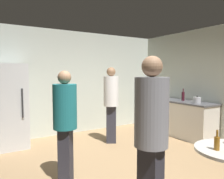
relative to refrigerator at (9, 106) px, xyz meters
The scene contains 11 objects.
ground_plane 2.87m from the refrigerator, 54.33° to the right, with size 5.20×5.20×0.10m, color #9E7C56.
wall_back 1.70m from the refrigerator, 15.24° to the left, with size 5.32×0.06×2.70m, color beige.
wall_side_right 4.77m from the refrigerator, 27.59° to the right, with size 0.06×5.20×2.70m, color beige.
refrigerator is the anchor object (origin of this frame).
kitchen_counter 4.10m from the refrigerator, 18.87° to the right, with size 0.64×1.72×0.90m.
kettle 4.21m from the refrigerator, 25.12° to the right, with size 0.24×0.17×0.18m.
wine_bottle_on_counter 4.12m from the refrigerator, 18.36° to the right, with size 0.08×0.08×0.31m.
beer_bottle_amber 4.03m from the refrigerator, 64.60° to the right, with size 0.06×0.06×0.23m.
person_in_white_shirt 2.20m from the refrigerator, 22.64° to the right, with size 0.46×0.46×1.74m.
person_in_gray_shirt 3.57m from the refrigerator, 75.32° to the right, with size 0.41×0.41×1.77m.
person_in_teal_shirt 2.14m from the refrigerator, 76.56° to the right, with size 0.48×0.48×1.64m.
Camera 1 is at (-2.13, -2.87, 1.61)m, focal length 35.08 mm.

